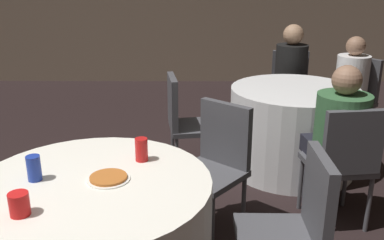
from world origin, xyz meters
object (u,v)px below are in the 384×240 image
(chair_far_south, at_px, (344,157))
(person_black_shirt, at_px, (290,82))
(table_far, at_px, (292,129))
(chair_near_east, at_px, (297,222))
(pizza_plate_near, at_px, (108,178))
(chair_far_north, at_px, (289,85))
(soda_can_blue, at_px, (34,168))
(chair_far_west, at_px, (184,117))
(person_green_jacket, at_px, (335,141))
(chair_near_northeast, at_px, (217,157))
(person_white_shirt, at_px, (345,94))
(soda_can_red, at_px, (141,150))
(chair_far_northeast, at_px, (355,93))

(chair_far_south, distance_m, person_black_shirt, 1.73)
(person_black_shirt, bearing_deg, table_far, 90.00)
(chair_near_east, height_order, pizza_plate_near, chair_near_east)
(chair_far_north, bearing_deg, soda_can_blue, 65.60)
(chair_far_west, relative_size, person_green_jacket, 0.78)
(chair_far_north, height_order, person_green_jacket, person_green_jacket)
(table_far, bearing_deg, chair_near_east, -101.86)
(person_green_jacket, bearing_deg, person_black_shirt, 81.66)
(table_far, bearing_deg, person_green_jacket, -82.75)
(person_green_jacket, bearing_deg, chair_near_northeast, -175.82)
(chair_near_east, bearing_deg, table_far, -11.12)
(chair_far_north, bearing_deg, chair_far_west, 54.01)
(person_white_shirt, relative_size, soda_can_red, 8.92)
(table_far, distance_m, person_green_jacket, 0.82)
(chair_far_northeast, xyz_separation_m, person_black_shirt, (-0.61, 0.18, 0.06))
(person_green_jacket, bearing_deg, soda_can_red, -158.54)
(soda_can_blue, bearing_deg, soda_can_red, 25.14)
(chair_far_west, height_order, person_black_shirt, person_black_shirt)
(soda_can_blue, bearing_deg, person_green_jacket, 27.74)
(chair_far_northeast, distance_m, person_black_shirt, 0.64)
(chair_far_northeast, distance_m, person_green_jacket, 1.54)
(chair_far_west, xyz_separation_m, person_green_jacket, (1.05, -0.65, 0.04))
(chair_near_east, relative_size, chair_far_west, 1.00)
(chair_far_north, height_order, person_white_shirt, person_white_shirt)
(person_green_jacket, height_order, soda_can_blue, person_green_jacket)
(chair_near_east, bearing_deg, person_green_jacket, -25.71)
(chair_far_north, xyz_separation_m, person_green_jacket, (-0.06, -1.73, 0.04))
(chair_near_northeast, bearing_deg, chair_far_west, -33.89)
(chair_near_east, distance_m, person_green_jacket, 1.04)
(chair_far_northeast, height_order, person_black_shirt, person_black_shirt)
(person_white_shirt, bearing_deg, chair_near_northeast, 98.44)
(person_white_shirt, bearing_deg, table_far, 90.00)
(chair_far_northeast, xyz_separation_m, person_white_shirt, (-0.13, -0.11, 0.02))
(chair_far_northeast, xyz_separation_m, soda_can_red, (-1.87, -2.07, 0.27))
(pizza_plate_near, bearing_deg, chair_far_south, 27.96)
(table_far, bearing_deg, person_white_shirt, 39.32)
(chair_far_north, distance_m, chair_far_northeast, 0.67)
(chair_near_east, bearing_deg, soda_can_red, 72.57)
(chair_far_northeast, height_order, soda_can_red, chair_far_northeast)
(chair_far_northeast, distance_m, pizza_plate_near, 3.05)
(chair_far_south, xyz_separation_m, person_black_shirt, (0.01, 1.73, 0.06))
(pizza_plate_near, height_order, soda_can_red, soda_can_red)
(chair_far_north, height_order, soda_can_red, chair_far_north)
(chair_far_northeast, bearing_deg, table_far, 90.00)
(chair_far_north, xyz_separation_m, pizza_plate_near, (-1.42, -2.62, 0.22))
(chair_far_northeast, height_order, chair_far_west, same)
(chair_near_northeast, bearing_deg, person_black_shirt, -75.84)
(pizza_plate_near, bearing_deg, soda_can_red, 58.72)
(table_far, height_order, chair_far_northeast, chair_far_northeast)
(chair_far_north, height_order, chair_far_northeast, same)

